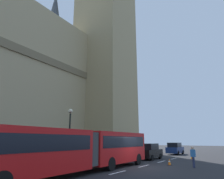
{
  "coord_description": "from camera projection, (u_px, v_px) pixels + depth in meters",
  "views": [
    {
      "loc": [
        -16.99,
        -8.06,
        2.23
      ],
      "look_at": [
        4.79,
        5.72,
        8.52
      ],
      "focal_mm": 33.39,
      "sensor_mm": 36.0,
      "label": 1
    }
  ],
  "objects": [
    {
      "name": "lane_centre_marking",
      "position": [
        132.0,
        169.0,
        16.62
      ],
      "size": [
        25.2,
        0.16,
        0.01
      ],
      "color": "silver",
      "rests_on": "ground_plane"
    },
    {
      "name": "traffic_cone_middle",
      "position": [
        192.0,
        157.0,
        25.35
      ],
      "size": [
        0.36,
        0.36,
        0.58
      ],
      "color": "black",
      "rests_on": "ground_plane"
    },
    {
      "name": "articulated_bus",
      "position": [
        83.0,
        147.0,
        14.93
      ],
      "size": [
        16.14,
        2.54,
        2.9
      ],
      "color": "red",
      "rests_on": "ground_plane"
    },
    {
      "name": "sedan_lead",
      "position": [
        149.0,
        151.0,
        25.08
      ],
      "size": [
        4.4,
        1.86,
        1.85
      ],
      "color": "black",
      "rests_on": "ground_plane"
    },
    {
      "name": "pedestrian_near_cones",
      "position": [
        193.0,
        156.0,
        17.74
      ],
      "size": [
        0.36,
        0.41,
        1.69
      ],
      "color": "#262D4C",
      "rests_on": "ground_plane"
    },
    {
      "name": "traffic_cone_west",
      "position": [
        169.0,
        162.0,
        19.2
      ],
      "size": [
        0.36,
        0.36,
        0.58
      ],
      "color": "black",
      "rests_on": "ground_plane"
    },
    {
      "name": "ground_plane",
      "position": [
        139.0,
        167.0,
        17.61
      ],
      "size": [
        160.0,
        160.0,
        0.0
      ],
      "primitive_type": "plane",
      "color": "#262628"
    },
    {
      "name": "sedan_trailing",
      "position": [
        175.0,
        149.0,
        33.92
      ],
      "size": [
        4.4,
        1.86,
        1.85
      ],
      "color": "navy",
      "rests_on": "ground_plane"
    },
    {
      "name": "street_lamp",
      "position": [
        70.0,
        132.0,
        20.29
      ],
      "size": [
        0.44,
        0.44,
        5.27
      ],
      "color": "black",
      "rests_on": "ground_plane"
    }
  ]
}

